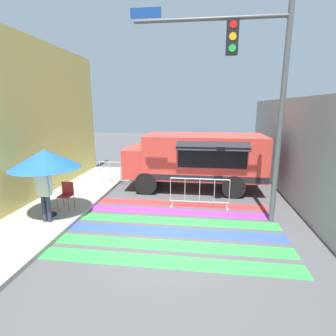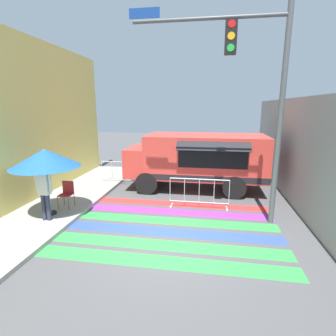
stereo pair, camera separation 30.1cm
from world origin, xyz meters
name	(u,v)px [view 1 (the left image)]	position (x,y,z in m)	size (l,w,h in m)	color
ground_plane	(171,241)	(0.00, 0.00, 0.00)	(60.00, 60.00, 0.00)	#4C4C4F
concrete_wall_right	(302,155)	(4.22, 3.00, 1.95)	(0.20, 16.00, 3.90)	gray
crosswalk_painted	(174,226)	(0.00, 0.92, 0.00)	(6.40, 4.36, 0.01)	green
food_truck	(194,157)	(0.42, 4.89, 1.42)	(5.92, 2.84, 2.40)	#D13D33
traffic_signal_pole	(253,79)	(2.17, 1.72, 4.33)	(4.50, 0.29, 6.33)	#515456
patio_umbrella	(45,159)	(-4.03, 0.95, 1.99)	(2.13, 2.13, 2.16)	black
folding_chair	(67,193)	(-3.81, 1.64, 0.68)	(0.42, 0.42, 0.91)	#4C4C51
vendor_person	(44,190)	(-3.87, 0.51, 1.14)	(0.53, 0.23, 1.76)	#2D3347
barricade_front	(199,193)	(0.73, 2.63, 0.54)	(2.13, 0.44, 1.08)	#B7BABF
barricade_side	(121,173)	(-2.97, 5.05, 0.54)	(2.05, 0.44, 1.08)	#B7BABF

